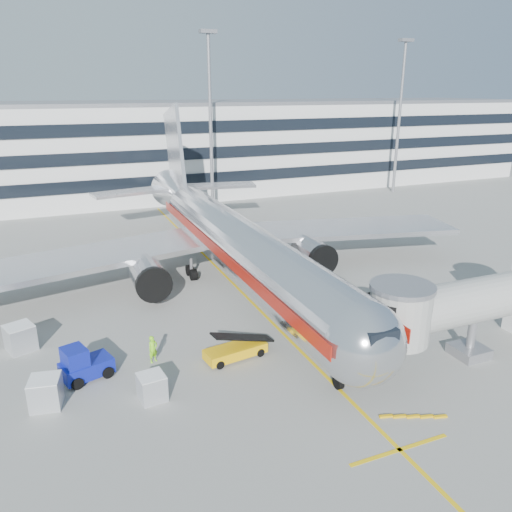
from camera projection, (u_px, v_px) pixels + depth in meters
name	position (u px, v px, depth m)	size (l,w,h in m)	color
ground	(282.00, 333.00, 37.84)	(180.00, 180.00, 0.00)	gray
lead_in_line	(237.00, 287.00, 46.59)	(0.25, 70.00, 0.01)	#DFB10B
stop_bar	(400.00, 450.00, 25.58)	(6.00, 0.25, 0.01)	#DFB10B
main_jet	(230.00, 239.00, 46.76)	(50.95, 48.70, 16.06)	silver
jet_bridge	(495.00, 300.00, 34.03)	(17.80, 4.50, 7.00)	silver
terminal	(139.00, 149.00, 86.10)	(150.00, 24.25, 15.60)	silver
light_mast_centre	(210.00, 108.00, 72.79)	(2.40, 1.20, 25.45)	gray
light_mast_east	(400.00, 106.00, 85.15)	(2.40, 1.20, 25.45)	gray
belt_loader	(235.00, 350.00, 34.15)	(4.64, 2.19, 2.17)	#DFA509
baggage_tug	(83.00, 365.00, 31.55)	(3.48, 2.73, 2.32)	#0C178D
cargo_container_left	(46.00, 392.00, 28.88)	(1.99, 1.99, 1.80)	silver
cargo_container_right	(20.00, 338.00, 35.13)	(2.29, 2.29, 1.89)	silver
cargo_container_front	(152.00, 387.00, 29.56)	(1.67, 1.67, 1.61)	silver
ramp_worker	(153.00, 349.00, 33.56)	(0.70, 0.46, 1.91)	#7FE418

